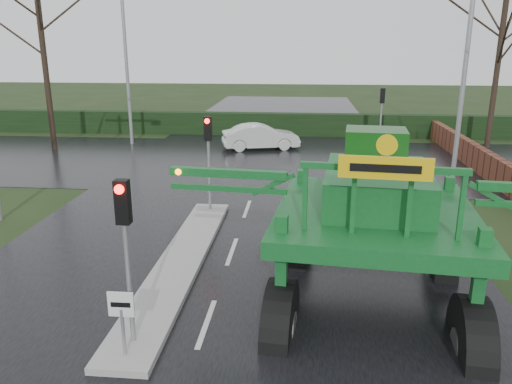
# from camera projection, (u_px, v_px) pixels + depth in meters

# --- Properties ---
(ground) EXTENTS (140.00, 140.00, 0.00)m
(ground) POSITION_uv_depth(u_px,v_px,m) (207.00, 324.00, 10.98)
(ground) COLOR black
(ground) RESTS_ON ground
(road_main) EXTENTS (14.00, 80.00, 0.02)m
(road_main) POSITION_uv_depth(u_px,v_px,m) (252.00, 194.00, 20.52)
(road_main) COLOR black
(road_main) RESTS_ON ground
(road_cross) EXTENTS (80.00, 12.00, 0.02)m
(road_cross) POSITION_uv_depth(u_px,v_px,m) (264.00, 161.00, 26.25)
(road_cross) COLOR black
(road_cross) RESTS_ON ground
(median_island) EXTENTS (1.20, 10.00, 0.16)m
(median_island) POSITION_uv_depth(u_px,v_px,m) (181.00, 262.00, 13.93)
(median_island) COLOR gray
(median_island) RESTS_ON ground
(hedge_row) EXTENTS (44.00, 0.90, 1.50)m
(hedge_row) POSITION_uv_depth(u_px,v_px,m) (273.00, 124.00, 33.67)
(hedge_row) COLOR black
(hedge_row) RESTS_ON ground
(brick_wall) EXTENTS (0.40, 20.00, 1.20)m
(brick_wall) POSITION_uv_depth(u_px,v_px,m) (471.00, 154.00, 25.13)
(brick_wall) COLOR #592D1E
(brick_wall) RESTS_ON ground
(keep_left_sign) EXTENTS (0.50, 0.07, 1.35)m
(keep_left_sign) POSITION_uv_depth(u_px,v_px,m) (122.00, 314.00, 9.36)
(keep_left_sign) COLOR gray
(keep_left_sign) RESTS_ON ground
(traffic_signal_near) EXTENTS (0.26, 0.33, 3.52)m
(traffic_signal_near) POSITION_uv_depth(u_px,v_px,m) (125.00, 228.00, 9.40)
(traffic_signal_near) COLOR gray
(traffic_signal_near) RESTS_ON ground
(traffic_signal_mid) EXTENTS (0.26, 0.33, 3.52)m
(traffic_signal_mid) POSITION_uv_depth(u_px,v_px,m) (208.00, 143.00, 17.51)
(traffic_signal_mid) COLOR gray
(traffic_signal_mid) RESTS_ON ground
(traffic_signal_far) EXTENTS (0.26, 0.33, 3.52)m
(traffic_signal_far) POSITION_uv_depth(u_px,v_px,m) (382.00, 105.00, 28.75)
(traffic_signal_far) COLOR gray
(traffic_signal_far) RESTS_ON ground
(street_light_right) EXTENTS (3.85, 0.30, 10.00)m
(street_light_right) POSITION_uv_depth(u_px,v_px,m) (460.00, 43.00, 19.99)
(street_light_right) COLOR gray
(street_light_right) RESTS_ON ground
(street_light_left_far) EXTENTS (3.85, 0.30, 10.00)m
(street_light_left_far) POSITION_uv_depth(u_px,v_px,m) (130.00, 43.00, 29.11)
(street_light_left_far) COLOR gray
(street_light_left_far) RESTS_ON ground
(tree_left_far) EXTENTS (7.70, 7.70, 13.26)m
(tree_left_far) POSITION_uv_depth(u_px,v_px,m) (40.00, 21.00, 27.26)
(tree_left_far) COLOR black
(tree_left_far) RESTS_ON ground
(tree_right_far) EXTENTS (7.00, 7.00, 12.05)m
(tree_right_far) POSITION_uv_depth(u_px,v_px,m) (502.00, 34.00, 28.01)
(tree_right_far) COLOR black
(tree_right_far) RESTS_ON ground
(crop_sprayer) EXTENTS (9.66, 6.44, 5.42)m
(crop_sprayer) POSITION_uv_depth(u_px,v_px,m) (284.00, 213.00, 10.34)
(crop_sprayer) COLOR black
(crop_sprayer) RESTS_ON ground
(white_sedan) EXTENTS (4.70, 2.64, 1.47)m
(white_sedan) POSITION_uv_depth(u_px,v_px,m) (261.00, 149.00, 29.32)
(white_sedan) COLOR silver
(white_sedan) RESTS_ON ground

